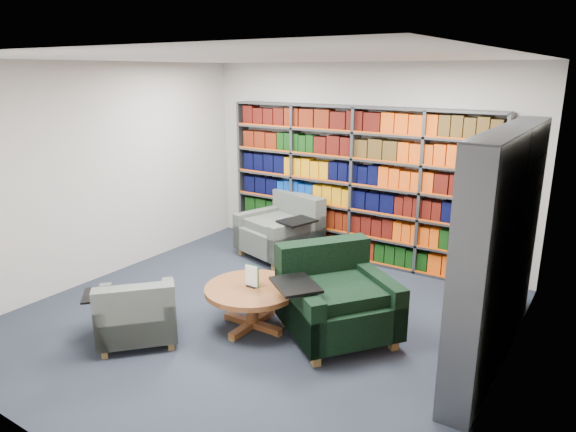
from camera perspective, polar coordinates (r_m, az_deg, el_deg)
The scene contains 7 objects.
room_shell at distance 5.40m, azimuth -3.49°, elevation 2.11°, with size 5.02×5.02×2.82m.
bookshelf_back at distance 7.43m, azimuth 7.38°, elevation 3.43°, with size 4.00×0.28×2.20m.
bookshelf_right at distance 5.12m, azimuth 22.54°, elevation -3.40°, with size 0.28×2.50×2.20m.
chair_teal_left at distance 7.68m, azimuth -0.43°, elevation -1.72°, with size 1.29×1.22×0.89m.
chair_green_right at distance 5.44m, azimuth 5.08°, elevation -9.25°, with size 1.43×1.45×0.93m.
chair_teal_front at distance 5.51m, azimuth -16.43°, elevation -10.65°, with size 1.08×1.08×0.70m.
coffee_table at distance 5.53m, azimuth -4.03°, elevation -8.77°, with size 1.00×1.00×0.71m.
Camera 1 is at (3.14, -4.20, 2.68)m, focal length 32.00 mm.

